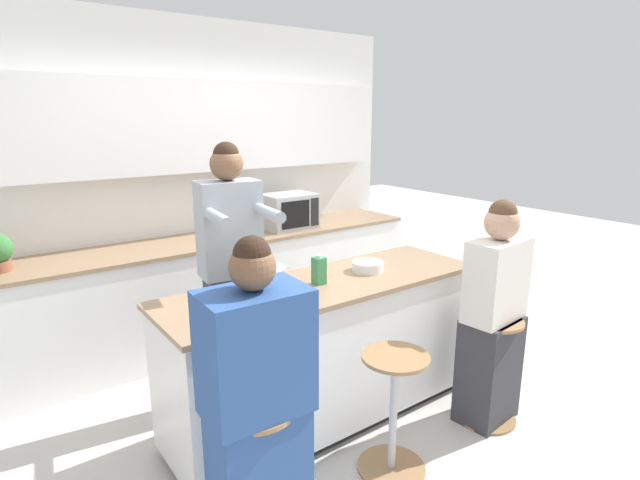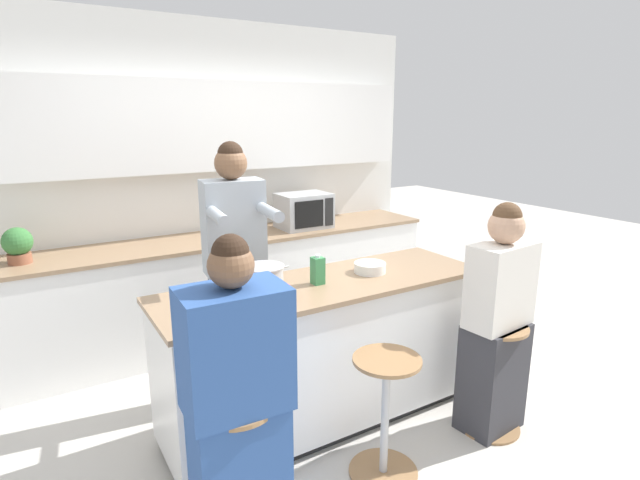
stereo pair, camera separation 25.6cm
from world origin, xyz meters
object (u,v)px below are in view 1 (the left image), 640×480
object	(u,v)px
bar_stool_center	(393,410)
person_cooking	(232,277)
fruit_bowl	(368,266)
coffee_cup_near	(225,317)
banana_bunch	(243,303)
coffee_cup_far	(290,294)
juice_carton	(319,270)
kitchen_island	(326,351)
person_wrapped_blanket	(257,410)
bar_stool_rightmost	(490,366)
cooking_pot	(265,278)
microwave	(289,211)
person_seated_near	(493,323)
bar_stool_leftmost	(257,471)

from	to	relation	value
bar_stool_center	person_cooking	world-z (taller)	person_cooking
fruit_bowl	coffee_cup_near	size ratio (longest dim) A/B	1.78
banana_bunch	coffee_cup_far	bearing A→B (deg)	-23.29
person_cooking	juice_carton	world-z (taller)	person_cooking
kitchen_island	bar_stool_center	xyz separation A→B (m)	(0.00, -0.61, -0.10)
fruit_bowl	person_cooking	bearing A→B (deg)	143.42
kitchen_island	person_wrapped_blanket	bearing A→B (deg)	-143.59
bar_stool_rightmost	person_cooking	size ratio (longest dim) A/B	0.39
person_wrapped_blanket	juice_carton	world-z (taller)	person_wrapped_blanket
person_wrapped_blanket	banana_bunch	size ratio (longest dim) A/B	10.93
cooking_pot	microwave	size ratio (longest dim) A/B	0.72
person_cooking	banana_bunch	world-z (taller)	person_cooking
banana_bunch	microwave	xyz separation A→B (m)	(1.26, 1.50, 0.12)
bar_stool_center	person_seated_near	distance (m)	0.88
person_cooking	microwave	bearing A→B (deg)	48.70
person_seated_near	banana_bunch	size ratio (longest dim) A/B	10.76
bar_stool_rightmost	bar_stool_center	bearing A→B (deg)	178.84
person_wrapped_blanket	banana_bunch	world-z (taller)	person_wrapped_blanket
person_wrapped_blanket	juice_carton	distance (m)	1.04
kitchen_island	person_cooking	distance (m)	0.77
kitchen_island	banana_bunch	size ratio (longest dim) A/B	15.53
bar_stool_rightmost	kitchen_island	bearing A→B (deg)	143.15
person_seated_near	fruit_bowl	xyz separation A→B (m)	(-0.49, 0.63, 0.30)
person_cooking	cooking_pot	distance (m)	0.43
fruit_bowl	juice_carton	size ratio (longest dim) A/B	1.13
person_seated_near	person_wrapped_blanket	bearing A→B (deg)	174.64
bar_stool_leftmost	person_wrapped_blanket	size ratio (longest dim) A/B	0.47
person_seated_near	coffee_cup_far	bearing A→B (deg)	153.49
person_wrapped_blanket	microwave	bearing A→B (deg)	56.33
bar_stool_rightmost	banana_bunch	xyz separation A→B (m)	(-1.42, 0.57, 0.58)
cooking_pot	coffee_cup_near	bearing A→B (deg)	-141.68
coffee_cup_near	kitchen_island	bearing A→B (deg)	15.11
person_cooking	fruit_bowl	bearing A→B (deg)	-29.19
person_cooking	juice_carton	size ratio (longest dim) A/B	9.73
person_seated_near	bar_stool_center	bearing A→B (deg)	174.06
bar_stool_center	microwave	distance (m)	2.28
person_cooking	person_wrapped_blanket	xyz separation A→B (m)	(-0.47, -1.16, -0.19)
kitchen_island	person_wrapped_blanket	size ratio (longest dim) A/B	1.42
person_wrapped_blanket	juice_carton	xyz separation A→B (m)	(0.78, 0.61, 0.32)
kitchen_island	person_wrapped_blanket	distance (m)	1.06
microwave	bar_stool_leftmost	bearing A→B (deg)	-126.35
bar_stool_leftmost	microwave	xyz separation A→B (m)	(1.50, 2.04, 0.70)
bar_stool_leftmost	microwave	world-z (taller)	microwave
bar_stool_rightmost	cooking_pot	size ratio (longest dim) A/B	2.10
cooking_pot	person_cooking	bearing A→B (deg)	91.66
bar_stool_leftmost	person_seated_near	size ratio (longest dim) A/B	0.48
bar_stool_center	coffee_cup_far	xyz separation A→B (m)	(-0.36, 0.45, 0.61)
person_cooking	microwave	world-z (taller)	person_cooking
bar_stool_rightmost	bar_stool_leftmost	bearing A→B (deg)	178.79
fruit_bowl	kitchen_island	bearing A→B (deg)	-177.22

